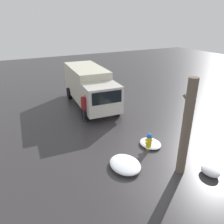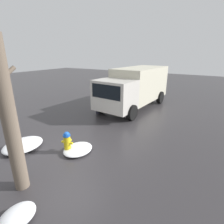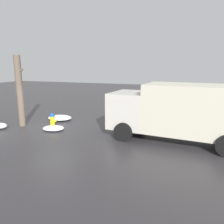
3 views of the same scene
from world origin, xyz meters
TOP-DOWN VIEW (x-y plane):
  - ground_plane at (0.00, 0.00)m, footprint 60.00×60.00m
  - fire_hydrant at (0.00, 0.00)m, footprint 0.38×0.47m
  - tree_trunk at (-2.02, -0.18)m, footprint 0.58×0.38m
  - delivery_truck at (6.99, 0.28)m, footprint 6.74×2.94m
  - pedestrian at (4.40, 1.69)m, footprint 0.41×0.41m
  - snow_pile_by_hydrant at (-2.75, -1.15)m, footprint 0.84×0.66m
  - snow_pile_curbside at (-0.70, 1.78)m, footprint 1.59×1.29m
  - snow_pile_by_tree at (0.25, -0.29)m, footprint 1.22×1.02m

SIDE VIEW (x-z plane):
  - ground_plane at x=0.00m, z-range 0.00..0.00m
  - snow_pile_by_tree at x=0.25m, z-range 0.00..0.20m
  - snow_pile_curbside at x=-0.70m, z-range 0.00..0.29m
  - snow_pile_by_hydrant at x=-2.75m, z-range 0.00..0.33m
  - fire_hydrant at x=0.00m, z-range 0.01..0.89m
  - pedestrian at x=4.40m, z-range 0.09..1.95m
  - delivery_truck at x=6.99m, z-range 0.14..2.84m
  - tree_trunk at x=-2.02m, z-range 0.01..4.12m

